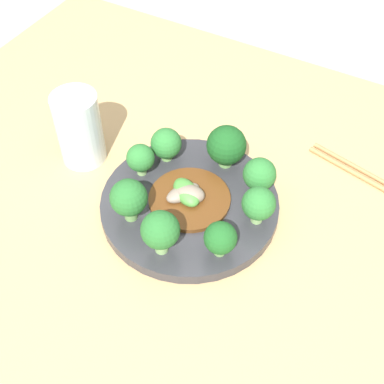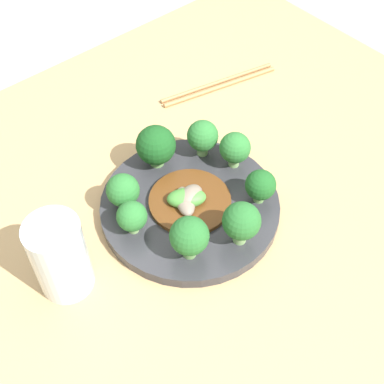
{
  "view_description": "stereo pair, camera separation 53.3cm",
  "coord_description": "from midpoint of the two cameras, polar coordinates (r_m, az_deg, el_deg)",
  "views": [
    {
      "loc": [
        -0.23,
        0.43,
        1.32
      ],
      "look_at": [
        -0.0,
        0.01,
        0.78
      ],
      "focal_mm": 50.0,
      "sensor_mm": 36.0,
      "label": 1
    },
    {
      "loc": [
        0.3,
        0.36,
        1.33
      ],
      "look_at": [
        -0.0,
        0.01,
        0.78
      ],
      "focal_mm": 50.0,
      "sensor_mm": 36.0,
      "label": 2
    }
  ],
  "objects": [
    {
      "name": "stirfry_center",
      "position": [
        0.68,
        18.56,
        -10.81
      ],
      "size": [
        0.11,
        0.11,
        0.03
      ],
      "color": "#5B3314",
      "rests_on": "plate"
    },
    {
      "name": "broccoli_north",
      "position": [
        0.61,
        17.67,
        -16.15
      ],
      "size": [
        0.05,
        0.05,
        0.07
      ],
      "color": "#89B76B",
      "rests_on": "plate"
    },
    {
      "name": "broccoli_east",
      "position": [
        0.67,
        12.3,
        -6.47
      ],
      "size": [
        0.04,
        0.04,
        0.05
      ],
      "color": "#89B76B",
      "rests_on": "plate"
    },
    {
      "name": "broccoli_south",
      "position": [
        0.71,
        21.89,
        -4.45
      ],
      "size": [
        0.06,
        0.06,
        0.07
      ],
      "color": "#70A356",
      "rests_on": "plate"
    },
    {
      "name": "drinking_glass",
      "position": [
        0.68,
        4.49,
        -2.21
      ],
      "size": [
        0.07,
        0.07,
        0.11
      ],
      "color": "silver",
      "rests_on": "table"
    },
    {
      "name": "broccoli_west",
      "position": [
        0.68,
        27.04,
        -11.67
      ],
      "size": [
        0.04,
        0.04,
        0.06
      ],
      "color": "#89B76B",
      "rests_on": "plate"
    },
    {
      "name": "plate",
      "position": [
        0.69,
        18.51,
        -11.63
      ],
      "size": [
        0.25,
        0.25,
        0.02
      ],
      "color": "#333338",
      "rests_on": "table"
    },
    {
      "name": "broccoli_southeast",
      "position": [
        0.7,
        14.88,
        -4.24
      ],
      "size": [
        0.05,
        0.05,
        0.05
      ],
      "color": "#7AAD5B",
      "rests_on": "plate"
    },
    {
      "name": "broccoli_northeast",
      "position": [
        0.62,
        12.76,
        -12.06
      ],
      "size": [
        0.05,
        0.05,
        0.07
      ],
      "color": "#70A356",
      "rests_on": "plate"
    },
    {
      "name": "broccoli_northwest",
      "position": [
        0.64,
        24.15,
        -16.22
      ],
      "size": [
        0.04,
        0.04,
        0.05
      ],
      "color": "#70A356",
      "rests_on": "plate"
    },
    {
      "name": "table",
      "position": [
        1.03,
        13.13,
        -21.45
      ],
      "size": [
        1.01,
        0.79,
        0.74
      ],
      "color": "tan",
      "rests_on": "ground_plane"
    },
    {
      "name": "broccoli_southwest",
      "position": [
        0.7,
        26.22,
        -8.01
      ],
      "size": [
        0.05,
        0.05,
        0.06
      ],
      "color": "#89B76B",
      "rests_on": "plate"
    },
    {
      "name": "chopsticks",
      "position": [
        0.84,
        35.33,
        -7.15
      ],
      "size": [
        0.21,
        0.07,
        0.01
      ],
      "color": "#AD7F4C",
      "rests_on": "table"
    }
  ]
}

